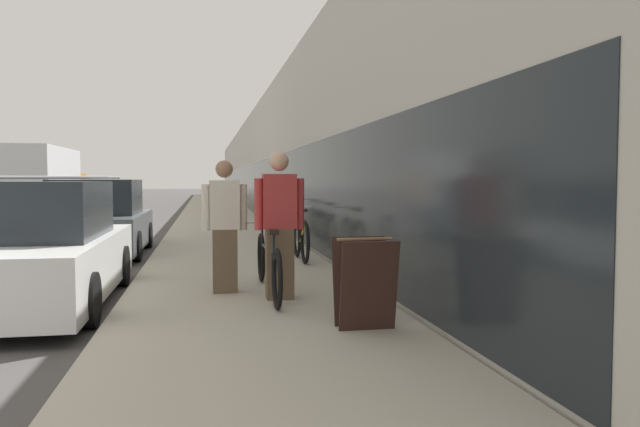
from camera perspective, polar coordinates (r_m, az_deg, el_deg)
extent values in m
cube|color=#B2AA99|center=(26.60, -9.26, -0.25)|extent=(3.21, 70.00, 0.11)
cube|color=#BCB7AD|center=(35.31, 1.31, 4.41)|extent=(10.00, 70.00, 4.82)
cube|color=#1E2328|center=(34.63, -6.76, 2.50)|extent=(0.10, 63.00, 2.20)
torus|color=black|center=(9.05, -5.39, -4.01)|extent=(0.06, 0.70, 0.70)
torus|color=black|center=(7.08, -3.95, -5.97)|extent=(0.06, 0.70, 0.70)
cylinder|color=black|center=(8.04, -4.77, -3.37)|extent=(0.04, 1.70, 0.04)
cylinder|color=black|center=(7.66, -4.46, -4.45)|extent=(0.04, 1.01, 0.32)
cylinder|color=black|center=(7.39, -4.28, -2.81)|extent=(0.03, 0.03, 0.29)
cube|color=black|center=(7.38, -4.28, -1.69)|extent=(0.11, 0.22, 0.05)
cylinder|color=black|center=(8.85, -5.31, -1.79)|extent=(0.03, 0.03, 0.31)
cylinder|color=silver|center=(8.84, -5.32, -0.81)|extent=(0.52, 0.03, 0.03)
cube|color=brown|center=(7.71, -3.72, -4.59)|extent=(0.33, 0.24, 0.87)
cube|color=#B23333|center=(7.65, -3.74, 1.13)|extent=(0.41, 0.24, 0.67)
cylinder|color=#B23333|center=(7.62, -5.65, 0.85)|extent=(0.10, 0.10, 0.63)
cylinder|color=#B23333|center=(7.68, -1.84, 0.88)|extent=(0.10, 0.10, 0.63)
sphere|color=tan|center=(7.65, -3.75, 4.78)|extent=(0.24, 0.24, 0.24)
cube|color=brown|center=(8.24, -8.68, -4.28)|extent=(0.32, 0.23, 0.83)
cube|color=beige|center=(8.18, -8.73, 0.79)|extent=(0.39, 0.23, 0.63)
cylinder|color=beige|center=(8.18, -10.42, 0.55)|extent=(0.10, 0.10, 0.60)
cylinder|color=beige|center=(8.19, -7.03, 0.58)|extent=(0.10, 0.10, 0.60)
sphere|color=#936B51|center=(8.17, -8.75, 4.04)|extent=(0.23, 0.23, 0.23)
cylinder|color=black|center=(10.22, -3.02, -2.85)|extent=(0.05, 0.05, 0.82)
cylinder|color=black|center=(10.77, -3.40, -2.55)|extent=(0.05, 0.05, 0.82)
cylinder|color=black|center=(10.46, -3.23, -0.46)|extent=(0.05, 0.55, 0.05)
torus|color=black|center=(11.87, -2.13, -2.16)|extent=(0.06, 0.77, 0.77)
torus|color=black|center=(10.91, -1.38, -2.62)|extent=(0.06, 0.77, 0.77)
cylinder|color=yellow|center=(11.37, -1.77, -1.21)|extent=(0.04, 0.83, 0.04)
cylinder|color=yellow|center=(11.19, -1.62, -1.84)|extent=(0.04, 0.51, 0.35)
cylinder|color=yellow|center=(11.05, -1.53, -0.52)|extent=(0.03, 0.03, 0.32)
cube|color=black|center=(11.04, -1.53, 0.30)|extent=(0.11, 0.22, 0.05)
cylinder|color=yellow|center=(11.76, -2.08, -0.26)|extent=(0.03, 0.03, 0.33)
cylinder|color=silver|center=(11.75, -2.08, 0.55)|extent=(0.52, 0.03, 0.03)
torus|color=black|center=(14.20, -3.42, -1.29)|extent=(0.06, 0.77, 0.77)
torus|color=black|center=(13.22, -2.90, -1.61)|extent=(0.06, 0.77, 0.77)
cylinder|color=#7AD1C6|center=(13.69, -3.17, -0.47)|extent=(0.04, 0.84, 0.04)
cylinder|color=#7AD1C6|center=(13.51, -3.06, -0.99)|extent=(0.04, 0.51, 0.35)
cylinder|color=#7AD1C6|center=(13.37, -3.00, 0.13)|extent=(0.03, 0.03, 0.32)
cube|color=black|center=(13.37, -3.00, 0.81)|extent=(0.11, 0.22, 0.05)
cylinder|color=#7AD1C6|center=(14.10, -3.39, 0.31)|extent=(0.03, 0.03, 0.34)
cylinder|color=silver|center=(14.09, -3.39, 1.00)|extent=(0.52, 0.03, 0.03)
torus|color=black|center=(16.56, -4.85, -0.67)|extent=(0.06, 0.77, 0.77)
torus|color=black|center=(15.58, -4.50, -0.90)|extent=(0.06, 0.77, 0.77)
cylinder|color=black|center=(16.06, -4.69, 0.05)|extent=(0.04, 0.84, 0.04)
cylinder|color=black|center=(15.87, -4.61, -0.38)|extent=(0.04, 0.51, 0.35)
cylinder|color=black|center=(15.74, -4.57, 0.57)|extent=(0.03, 0.03, 0.32)
cube|color=black|center=(15.73, -4.58, 1.16)|extent=(0.11, 0.22, 0.05)
cylinder|color=black|center=(16.46, -4.83, 0.71)|extent=(0.03, 0.03, 0.34)
cylinder|color=silver|center=(16.45, -4.84, 1.30)|extent=(0.52, 0.03, 0.03)
cube|color=#331E19|center=(6.04, 4.52, -6.67)|extent=(0.56, 0.20, 0.89)
cube|color=#331E19|center=(6.38, 3.68, -6.14)|extent=(0.56, 0.20, 0.89)
cylinder|color=#93704C|center=(6.15, 4.11, -2.34)|extent=(0.56, 0.03, 0.03)
cube|color=white|center=(8.56, -24.47, -4.38)|extent=(1.78, 4.48, 0.71)
cube|color=#1E2328|center=(8.50, -24.57, 0.33)|extent=(1.53, 2.24, 0.70)
cylinder|color=silver|center=(8.97, -23.86, 3.01)|extent=(1.90, 0.04, 0.04)
cylinder|color=silver|center=(8.01, -25.49, 3.00)|extent=(1.90, 0.04, 0.04)
cylinder|color=black|center=(10.08, -27.16, -4.53)|extent=(0.22, 0.60, 0.60)
cylinder|color=black|center=(9.74, -17.79, -4.60)|extent=(0.22, 0.60, 0.60)
cylinder|color=black|center=(7.12, -20.55, -7.44)|extent=(0.22, 0.60, 0.60)
cube|color=#4C5156|center=(13.90, -19.64, -1.51)|extent=(1.90, 4.22, 0.72)
cube|color=#1E2328|center=(13.86, -19.70, 1.45)|extent=(1.63, 2.11, 0.72)
cylinder|color=black|center=(15.32, -22.14, -1.93)|extent=(0.22, 0.60, 0.60)
cylinder|color=black|center=(15.06, -15.55, -1.90)|extent=(0.22, 0.60, 0.60)
cylinder|color=black|center=(12.86, -24.41, -2.90)|extent=(0.22, 0.60, 0.60)
cylinder|color=black|center=(12.55, -16.56, -2.89)|extent=(0.22, 0.60, 0.60)
cube|color=orange|center=(27.17, -23.25, 1.68)|extent=(2.28, 1.73, 1.61)
cube|color=silver|center=(23.80, -25.12, 2.52)|extent=(2.48, 5.20, 2.48)
cylinder|color=black|center=(27.03, -25.80, 0.31)|extent=(0.28, 0.84, 0.84)
cylinder|color=black|center=(26.52, -21.04, 0.36)|extent=(0.28, 0.84, 0.84)
cylinder|color=black|center=(22.55, -22.92, -0.12)|extent=(0.28, 0.84, 0.84)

